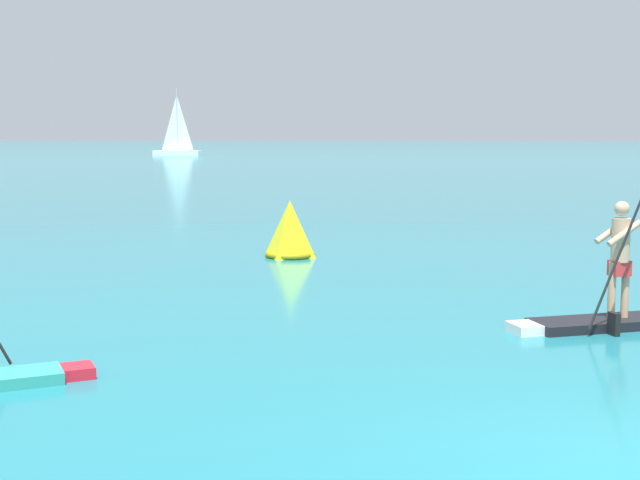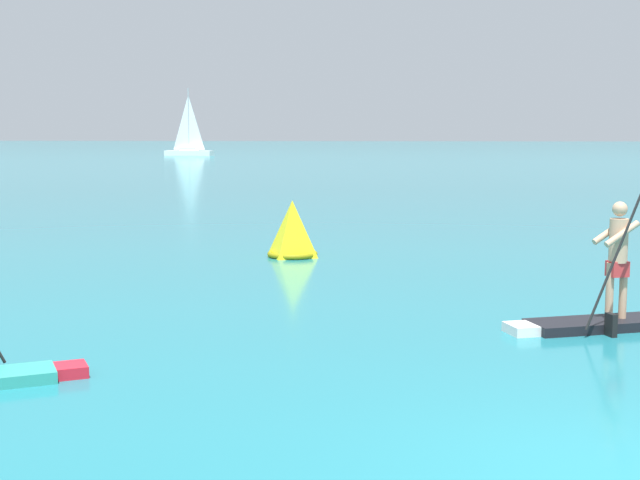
# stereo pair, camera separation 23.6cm
# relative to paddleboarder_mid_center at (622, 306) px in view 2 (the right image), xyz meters

# --- Properties ---
(paddleboarder_mid_center) EXTENTS (3.52, 1.63, 1.96)m
(paddleboarder_mid_center) POSITION_rel_paddleboarder_mid_center_xyz_m (0.00, 0.00, 0.00)
(paddleboarder_mid_center) COLOR black
(paddleboarder_mid_center) RESTS_ON ground
(race_marker_buoy) EXTENTS (1.17, 1.17, 1.26)m
(race_marker_buoy) POSITION_rel_paddleboarder_mid_center_xyz_m (-5.55, 6.57, 0.25)
(race_marker_buoy) COLOR yellow
(race_marker_buoy) RESTS_ON ground
(sailboat_left_horizon) EXTENTS (5.62, 2.36, 7.38)m
(sailboat_left_horizon) POSITION_rel_paddleboarder_mid_center_xyz_m (-26.65, 82.73, 0.74)
(sailboat_left_horizon) COLOR white
(sailboat_left_horizon) RESTS_ON ground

